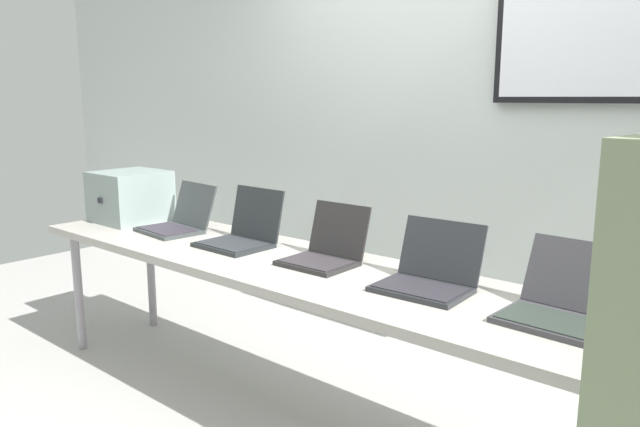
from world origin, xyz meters
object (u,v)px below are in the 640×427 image
(equipment_box, at_px, (130,196))
(laptop_station_0, at_px, (179,220))
(laptop_station_3, at_px, (429,274))
(laptop_station_1, at_px, (242,233))
(laptop_station_4, at_px, (565,304))
(laptop_station_2, at_px, (326,250))
(workbench, at_px, (322,279))

(equipment_box, bearing_deg, laptop_station_0, 1.89)
(laptop_station_3, bearing_deg, laptop_station_1, 179.76)
(equipment_box, distance_m, laptop_station_1, 0.96)
(laptop_station_4, bearing_deg, laptop_station_2, 178.42)
(laptop_station_2, bearing_deg, equipment_box, -178.46)
(laptop_station_0, xyz_separation_m, laptop_station_4, (2.11, -0.00, -0.00))
(workbench, xyz_separation_m, laptop_station_3, (0.49, 0.07, 0.10))
(equipment_box, height_order, laptop_station_4, equipment_box)
(laptop_station_0, xyz_separation_m, laptop_station_1, (0.51, 0.01, 0.00))
(laptop_station_0, height_order, laptop_station_2, same)
(workbench, height_order, laptop_station_0, laptop_station_0)
(workbench, distance_m, equipment_box, 1.56)
(laptop_station_2, bearing_deg, workbench, -59.28)
(workbench, relative_size, laptop_station_2, 11.07)
(laptop_station_0, height_order, laptop_station_1, laptop_station_1)
(laptop_station_1, height_order, laptop_station_2, laptop_station_1)
(laptop_station_2, relative_size, laptop_station_3, 0.90)
(equipment_box, relative_size, laptop_station_2, 1.22)
(equipment_box, distance_m, laptop_station_0, 0.46)
(laptop_station_0, relative_size, laptop_station_3, 1.06)
(laptop_station_2, height_order, laptop_station_3, laptop_station_2)
(laptop_station_0, distance_m, laptop_station_3, 1.59)
(equipment_box, bearing_deg, laptop_station_2, 1.54)
(laptop_station_1, height_order, laptop_station_3, laptop_station_1)
(equipment_box, xyz_separation_m, laptop_station_4, (2.55, 0.01, -0.09))
(laptop_station_0, bearing_deg, laptop_station_4, -0.11)
(workbench, bearing_deg, equipment_box, 178.22)
(equipment_box, xyz_separation_m, laptop_station_1, (0.96, 0.02, -0.09))
(equipment_box, bearing_deg, laptop_station_3, 0.51)
(laptop_station_0, relative_size, laptop_station_1, 1.11)
(laptop_station_1, distance_m, laptop_station_3, 1.07)
(laptop_station_3, distance_m, laptop_station_4, 0.52)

